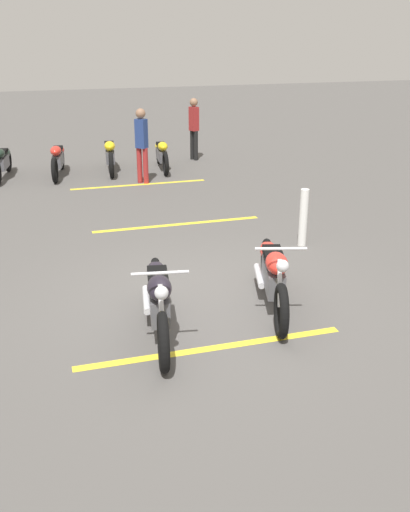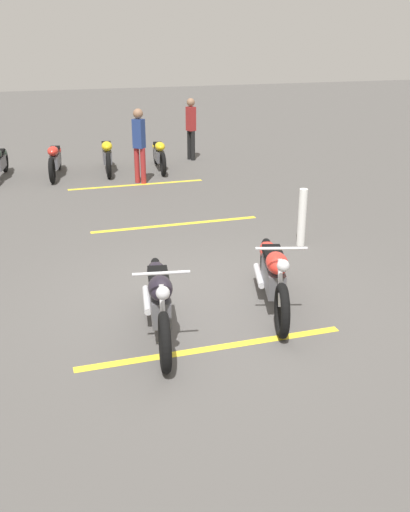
{
  "view_description": "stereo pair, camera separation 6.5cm",
  "coord_description": "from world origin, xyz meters",
  "px_view_note": "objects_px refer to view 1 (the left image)",
  "views": [
    {
      "loc": [
        -6.83,
        2.1,
        3.47
      ],
      "look_at": [
        0.02,
        0.0,
        0.65
      ],
      "focal_mm": 40.85,
      "sensor_mm": 36.0,
      "label": 1
    },
    {
      "loc": [
        -6.81,
        2.16,
        3.47
      ],
      "look_at": [
        0.02,
        0.0,
        0.65
      ],
      "focal_mm": 40.85,
      "sensor_mm": 36.0,
      "label": 2
    }
  ],
  "objects_px": {
    "motorcycle_row_left": "(110,154)",
    "bystander_secondary": "(194,126)",
    "motorcycle_dark_foreground": "(158,298)",
    "motorcycle_row_right": "(2,161)",
    "motorcycle_row_far_left": "(162,153)",
    "bystander_near_row": "(142,142)",
    "bollard_post": "(303,218)",
    "motorcycle_row_center": "(58,158)",
    "motorcycle_bright_foreground": "(273,273)"
  },
  "relations": [
    {
      "from": "motorcycle_dark_foreground",
      "to": "bollard_post",
      "type": "xyz_separation_m",
      "value": [
        2.27,
        -3.01,
        0.03
      ]
    },
    {
      "from": "motorcycle_row_far_left",
      "to": "motorcycle_row_right",
      "type": "xyz_separation_m",
      "value": [
        0.23,
        3.95,
        0.0
      ]
    },
    {
      "from": "motorcycle_row_center",
      "to": "motorcycle_row_right",
      "type": "distance_m",
      "value": 1.33
    },
    {
      "from": "motorcycle_dark_foreground",
      "to": "motorcycle_row_left",
      "type": "xyz_separation_m",
      "value": [
        8.78,
        -0.71,
        -0.02
      ]
    },
    {
      "from": "bystander_near_row",
      "to": "motorcycle_bright_foreground",
      "type": "bearing_deg",
      "value": -133.36
    },
    {
      "from": "motorcycle_row_far_left",
      "to": "bollard_post",
      "type": "distance_m",
      "value": 6.39
    },
    {
      "from": "motorcycle_row_center",
      "to": "bollard_post",
      "type": "relative_size",
      "value": 2.11
    },
    {
      "from": "motorcycle_bright_foreground",
      "to": "bystander_near_row",
      "type": "bearing_deg",
      "value": -160.92
    },
    {
      "from": "bystander_secondary",
      "to": "motorcycle_row_right",
      "type": "bearing_deg",
      "value": 166.26
    },
    {
      "from": "motorcycle_bright_foreground",
      "to": "motorcycle_row_left",
      "type": "height_order",
      "value": "motorcycle_bright_foreground"
    },
    {
      "from": "motorcycle_bright_foreground",
      "to": "motorcycle_dark_foreground",
      "type": "bearing_deg",
      "value": -63.59
    },
    {
      "from": "motorcycle_dark_foreground",
      "to": "motorcycle_row_right",
      "type": "distance_m",
      "value": 9.02
    },
    {
      "from": "motorcycle_bright_foreground",
      "to": "motorcycle_row_far_left",
      "type": "relative_size",
      "value": 1.08
    },
    {
      "from": "motorcycle_row_center",
      "to": "bystander_near_row",
      "type": "xyz_separation_m",
      "value": [
        -1.38,
        -1.87,
        0.55
      ]
    },
    {
      "from": "motorcycle_row_far_left",
      "to": "motorcycle_row_left",
      "type": "relative_size",
      "value": 0.93
    },
    {
      "from": "motorcycle_dark_foreground",
      "to": "motorcycle_row_right",
      "type": "relative_size",
      "value": 1.1
    },
    {
      "from": "motorcycle_dark_foreground",
      "to": "bollard_post",
      "type": "distance_m",
      "value": 3.77
    },
    {
      "from": "motorcycle_bright_foreground",
      "to": "bystander_secondary",
      "type": "xyz_separation_m",
      "value": [
        9.18,
        -1.56,
        0.48
      ]
    },
    {
      "from": "motorcycle_row_right",
      "to": "bystander_secondary",
      "type": "bearing_deg",
      "value": 106.48
    },
    {
      "from": "motorcycle_row_left",
      "to": "bystander_secondary",
      "type": "distance_m",
      "value": 2.59
    },
    {
      "from": "motorcycle_row_far_left",
      "to": "bystander_secondary",
      "type": "xyz_separation_m",
      "value": [
        0.88,
        -1.13,
        0.53
      ]
    },
    {
      "from": "motorcycle_row_left",
      "to": "motorcycle_dark_foreground",
      "type": "bearing_deg",
      "value": 1.79
    },
    {
      "from": "bystander_near_row",
      "to": "motorcycle_row_far_left",
      "type": "bearing_deg",
      "value": 13.4
    },
    {
      "from": "motorcycle_row_far_left",
      "to": "motorcycle_row_left",
      "type": "bearing_deg",
      "value": -92.85
    },
    {
      "from": "motorcycle_row_far_left",
      "to": "bystander_near_row",
      "type": "relative_size",
      "value": 1.15
    },
    {
      "from": "motorcycle_row_left",
      "to": "motorcycle_row_right",
      "type": "relative_size",
      "value": 1.07
    },
    {
      "from": "bystander_secondary",
      "to": "bollard_post",
      "type": "bearing_deg",
      "value": -112.25
    },
    {
      "from": "motorcycle_row_center",
      "to": "bystander_near_row",
      "type": "height_order",
      "value": "bystander_near_row"
    },
    {
      "from": "motorcycle_dark_foreground",
      "to": "motorcycle_bright_foreground",
      "type": "bearing_deg",
      "value": 109.82
    },
    {
      "from": "motorcycle_dark_foreground",
      "to": "motorcycle_row_right",
      "type": "bearing_deg",
      "value": -157.96
    },
    {
      "from": "motorcycle_row_center",
      "to": "motorcycle_row_right",
      "type": "bearing_deg",
      "value": -86.48
    },
    {
      "from": "bystander_near_row",
      "to": "bollard_post",
      "type": "bearing_deg",
      "value": -116.97
    },
    {
      "from": "motorcycle_row_left",
      "to": "bystander_near_row",
      "type": "height_order",
      "value": "bystander_near_row"
    },
    {
      "from": "motorcycle_row_center",
      "to": "bystander_secondary",
      "type": "distance_m",
      "value": 3.88
    },
    {
      "from": "bystander_near_row",
      "to": "motorcycle_row_center",
      "type": "bearing_deg",
      "value": 97.44
    },
    {
      "from": "motorcycle_row_left",
      "to": "motorcycle_row_center",
      "type": "relative_size",
      "value": 1.04
    },
    {
      "from": "motorcycle_row_left",
      "to": "motorcycle_row_right",
      "type": "distance_m",
      "value": 2.63
    },
    {
      "from": "motorcycle_row_center",
      "to": "motorcycle_row_right",
      "type": "height_order",
      "value": "motorcycle_row_center"
    },
    {
      "from": "motorcycle_row_far_left",
      "to": "motorcycle_dark_foreground",
      "type": "bearing_deg",
      "value": -7.5
    },
    {
      "from": "motorcycle_bright_foreground",
      "to": "motorcycle_row_left",
      "type": "xyz_separation_m",
      "value": [
        8.5,
        0.89,
        -0.02
      ]
    },
    {
      "from": "motorcycle_row_far_left",
      "to": "motorcycle_row_right",
      "type": "relative_size",
      "value": 1.0
    },
    {
      "from": "motorcycle_row_center",
      "to": "motorcycle_dark_foreground",
      "type": "bearing_deg",
      "value": 13.84
    },
    {
      "from": "motorcycle_row_left",
      "to": "bollard_post",
      "type": "xyz_separation_m",
      "value": [
        -6.51,
        -2.3,
        0.05
      ]
    },
    {
      "from": "motorcycle_row_center",
      "to": "motorcycle_row_far_left",
      "type": "bearing_deg",
      "value": 98.06
    },
    {
      "from": "motorcycle_row_center",
      "to": "motorcycle_row_right",
      "type": "xyz_separation_m",
      "value": [
        0.15,
        1.32,
        -0.01
      ]
    },
    {
      "from": "motorcycle_row_left",
      "to": "bystander_secondary",
      "type": "relative_size",
      "value": 1.28
    },
    {
      "from": "bystander_near_row",
      "to": "motorcycle_row_right",
      "type": "bearing_deg",
      "value": 108.3
    },
    {
      "from": "motorcycle_dark_foreground",
      "to": "motorcycle_row_center",
      "type": "xyz_separation_m",
      "value": [
        8.66,
        0.61,
        -0.03
      ]
    },
    {
      "from": "motorcycle_row_center",
      "to": "bystander_secondary",
      "type": "relative_size",
      "value": 1.23
    },
    {
      "from": "bollard_post",
      "to": "motorcycle_row_left",
      "type": "bearing_deg",
      "value": 19.42
    }
  ]
}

